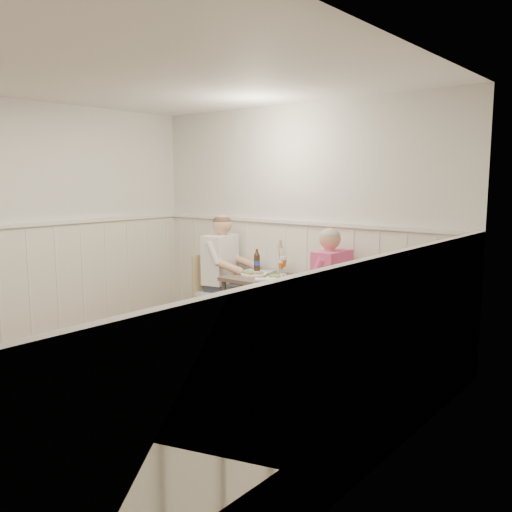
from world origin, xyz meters
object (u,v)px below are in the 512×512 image
(beer_bottle, at_px, (257,261))
(grass_vase, at_px, (279,257))
(dining_table, at_px, (268,287))
(diner_cream, at_px, (224,283))
(chair_right, at_px, (321,313))
(man_in_pink, at_px, (328,303))
(chair_left, at_px, (215,291))

(beer_bottle, bearing_deg, grass_vase, 25.21)
(dining_table, bearing_deg, diner_cream, 174.85)
(chair_right, height_order, beer_bottle, beer_bottle)
(beer_bottle, bearing_deg, diner_cream, -160.31)
(man_in_pink, bearing_deg, chair_right, -89.37)
(man_in_pink, relative_size, diner_cream, 0.95)
(grass_vase, bearing_deg, diner_cream, -158.22)
(chair_left, height_order, diner_cream, diner_cream)
(chair_left, xyz_separation_m, diner_cream, (0.04, 0.10, 0.09))
(chair_right, bearing_deg, beer_bottle, 165.58)
(man_in_pink, relative_size, grass_vase, 3.45)
(diner_cream, height_order, beer_bottle, diner_cream)
(dining_table, bearing_deg, chair_right, -5.03)
(grass_vase, bearing_deg, dining_table, -74.08)
(chair_right, relative_size, beer_bottle, 3.43)
(chair_right, relative_size, man_in_pink, 0.66)
(diner_cream, relative_size, beer_bottle, 5.52)
(man_in_pink, bearing_deg, grass_vase, 162.66)
(man_in_pink, height_order, grass_vase, man_in_pink)
(beer_bottle, bearing_deg, chair_left, -151.55)
(man_in_pink, xyz_separation_m, diner_cream, (-1.42, 0.01, 0.03))
(chair_right, distance_m, diner_cream, 1.44)
(chair_left, bearing_deg, grass_vase, 27.36)
(man_in_pink, relative_size, beer_bottle, 5.24)
(grass_vase, bearing_deg, man_in_pink, -17.34)
(chair_right, bearing_deg, man_in_pink, 90.63)
(chair_left, bearing_deg, chair_right, -1.24)
(dining_table, relative_size, diner_cream, 0.59)
(diner_cream, distance_m, beer_bottle, 0.49)
(diner_cream, xyz_separation_m, beer_bottle, (0.39, 0.14, 0.27))
(dining_table, bearing_deg, chair_left, -177.59)
(diner_cream, bearing_deg, chair_left, -114.36)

